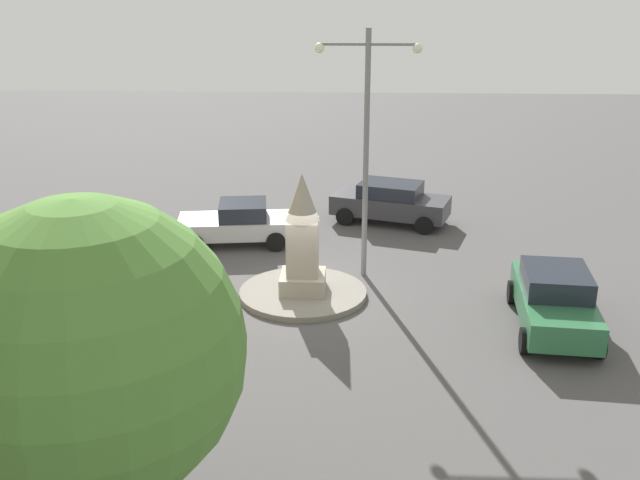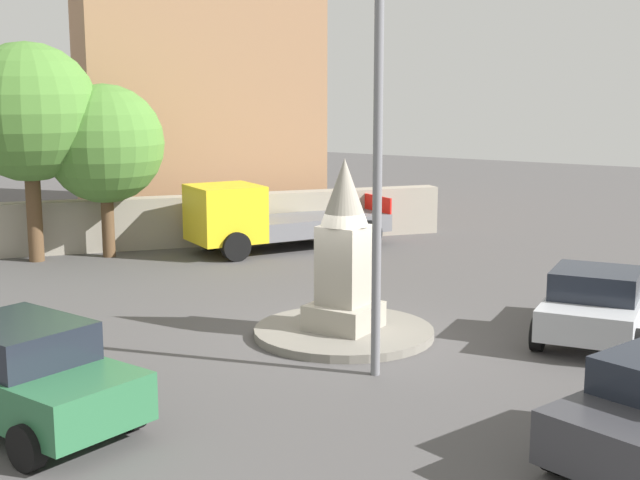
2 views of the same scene
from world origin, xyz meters
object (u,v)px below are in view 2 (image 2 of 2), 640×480
object	(u,v)px
tree_mid_cluster	(28,113)
truck_yellow_far_side	(267,219)
streetlamp	(378,121)
car_green_passing	(17,373)
car_silver_parked_left	(596,303)
corner_building	(189,74)
tree_near_wall	(105,144)
monument	(344,251)

from	to	relation	value
tree_mid_cluster	truck_yellow_far_side	bearing A→B (deg)	135.44
streetlamp	car_green_passing	bearing A→B (deg)	-35.27
car_silver_parked_left	corner_building	bearing A→B (deg)	-115.05
corner_building	tree_mid_cluster	world-z (taller)	corner_building
tree_near_wall	car_silver_parked_left	bearing A→B (deg)	86.46
car_silver_parked_left	tree_mid_cluster	bearing A→B (deg)	-87.51
streetlamp	car_silver_parked_left	size ratio (longest dim) A/B	1.81
corner_building	tree_mid_cluster	size ratio (longest dim) A/B	1.73
monument	corner_building	bearing A→B (deg)	-129.30
monument	streetlamp	world-z (taller)	streetlamp
monument	tree_mid_cluster	distance (m)	11.65
monument	tree_near_wall	size ratio (longest dim) A/B	0.68
car_green_passing	monument	bearing A→B (deg)	165.14
car_silver_parked_left	truck_yellow_far_side	distance (m)	11.62
streetlamp	tree_near_wall	bearing A→B (deg)	-113.79
truck_yellow_far_side	corner_building	bearing A→B (deg)	-122.04
streetlamp	car_green_passing	distance (m)	6.89
monument	car_green_passing	bearing A→B (deg)	-14.86
corner_building	tree_near_wall	xyz separation A→B (m)	(7.15, 2.91, -2.03)
tree_near_wall	tree_mid_cluster	world-z (taller)	tree_mid_cluster
monument	tree_mid_cluster	xyz separation A→B (m)	(-1.83, -11.24, 2.43)
monument	car_silver_parked_left	bearing A→B (deg)	120.13
truck_yellow_far_side	tree_mid_cluster	size ratio (longest dim) A/B	1.04
truck_yellow_far_side	car_green_passing	bearing A→B (deg)	20.18
monument	car_silver_parked_left	xyz separation A→B (m)	(-2.50, 4.31, -1.02)
car_silver_parked_left	truck_yellow_far_side	size ratio (longest dim) A/B	0.63
car_silver_parked_left	tree_near_wall	size ratio (longest dim) A/B	0.80
car_green_passing	truck_yellow_far_side	size ratio (longest dim) A/B	0.68
truck_yellow_far_side	tree_near_wall	bearing A→B (deg)	-46.82
truck_yellow_far_side	tree_mid_cluster	world-z (taller)	tree_mid_cluster
streetlamp	car_silver_parked_left	bearing A→B (deg)	147.97
car_green_passing	tree_mid_cluster	xyz separation A→B (m)	(-8.37, -9.51, 3.38)
monument	streetlamp	size ratio (longest dim) A/B	0.47
car_silver_parked_left	streetlamp	bearing A→B (deg)	-32.03
truck_yellow_far_side	tree_mid_cluster	distance (m)	7.41
streetlamp	car_green_passing	xyz separation A→B (m)	(4.80, -3.40, -3.59)
corner_building	monument	bearing A→B (deg)	50.70
monument	corner_building	distance (m)	17.01
monument	corner_building	size ratio (longest dim) A/B	0.32
car_silver_parked_left	tree_near_wall	world-z (taller)	tree_near_wall
corner_building	tree_mid_cluster	distance (m)	8.93
car_silver_parked_left	corner_building	world-z (taller)	corner_building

